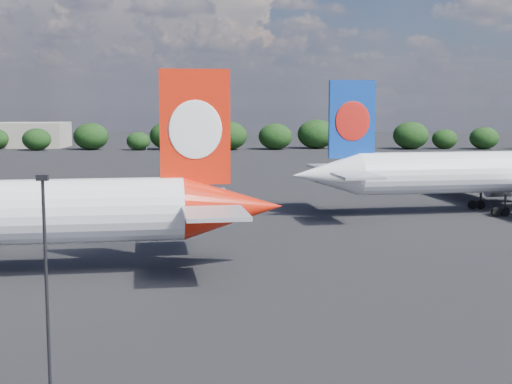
{
  "coord_description": "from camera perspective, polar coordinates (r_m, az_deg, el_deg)",
  "views": [
    {
      "loc": [
        15.4,
        -41.01,
        14.74
      ],
      "look_at": [
        16.0,
        12.0,
        8.0
      ],
      "focal_mm": 50.0,
      "sensor_mm": 36.0,
      "label": 1
    }
  ],
  "objects": [
    {
      "name": "billboard_yellow",
      "position": [
        223.31,
        -1.52,
        4.45
      ],
      "size": [
        5.0,
        0.3,
        5.5
      ],
      "color": "gold",
      "rests_on": "ground"
    },
    {
      "name": "highway_sign",
      "position": [
        219.88,
        -9.41,
        4.12
      ],
      "size": [
        6.0,
        0.3,
        4.5
      ],
      "color": "#14652B",
      "rests_on": "ground"
    },
    {
      "name": "horizon_treeline",
      "position": [
        221.63,
        -1.94,
        4.44
      ],
      "size": [
        198.4,
        16.62,
        9.17
      ],
      "color": "black",
      "rests_on": "ground"
    },
    {
      "name": "apron_lamp_post",
      "position": [
        35.22,
        -16.43,
        -6.85
      ],
      "size": [
        0.55,
        0.3,
        11.38
      ],
      "color": "black",
      "rests_on": "ground"
    },
    {
      "name": "china_southern_airliner",
      "position": [
        99.98,
        18.65,
        1.45
      ],
      "size": [
        53.37,
        50.93,
        17.43
      ],
      "color": "white",
      "rests_on": "ground"
    },
    {
      "name": "terminal_building",
      "position": [
        246.73,
        -19.72,
        4.32
      ],
      "size": [
        42.0,
        16.0,
        8.0
      ],
      "color": "gray",
      "rests_on": "ground"
    },
    {
      "name": "ground",
      "position": [
        103.24,
        -9.22,
        -1.06
      ],
      "size": [
        500.0,
        500.0,
        0.0
      ],
      "primitive_type": "plane",
      "color": "black",
      "rests_on": "ground"
    }
  ]
}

